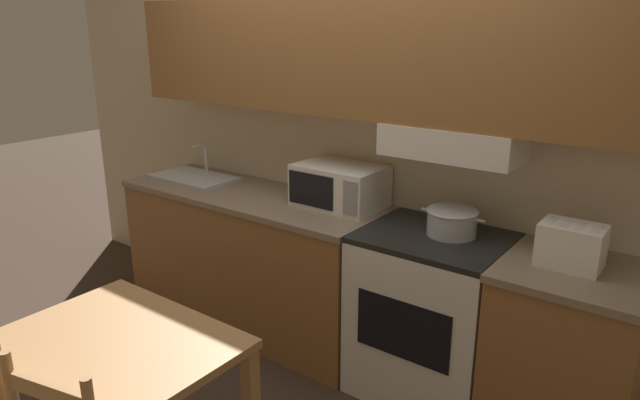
% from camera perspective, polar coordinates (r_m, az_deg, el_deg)
% --- Properties ---
extents(ground_plane, '(16.00, 16.00, 0.00)m').
position_cam_1_polar(ground_plane, '(3.81, 4.51, -13.03)').
color(ground_plane, '#3D2D23').
extents(wall_back, '(5.54, 0.38, 2.55)m').
position_cam_1_polar(wall_back, '(3.26, 4.76, 9.67)').
color(wall_back, beige).
rests_on(wall_back, ground_plane).
extents(lower_counter_main, '(1.80, 0.63, 0.90)m').
position_cam_1_polar(lower_counter_main, '(3.77, -6.69, -5.82)').
color(lower_counter_main, '#936033').
rests_on(lower_counter_main, ground_plane).
extents(lower_counter_right_stub, '(0.63, 0.63, 0.90)m').
position_cam_1_polar(lower_counter_right_stub, '(2.94, 23.25, -14.33)').
color(lower_counter_right_stub, '#936033').
rests_on(lower_counter_right_stub, ground_plane).
extents(stove_range, '(0.72, 0.61, 0.90)m').
position_cam_1_polar(stove_range, '(3.12, 10.92, -11.20)').
color(stove_range, white).
rests_on(stove_range, ground_plane).
extents(cooking_pot, '(0.34, 0.26, 0.13)m').
position_cam_1_polar(cooking_pot, '(2.93, 13.05, -2.10)').
color(cooking_pot, '#B7BABF').
rests_on(cooking_pot, stove_range).
extents(microwave, '(0.50, 0.35, 0.24)m').
position_cam_1_polar(microwave, '(3.30, 1.99, 1.45)').
color(microwave, white).
rests_on(microwave, lower_counter_main).
extents(toaster, '(0.28, 0.19, 0.19)m').
position_cam_1_polar(toaster, '(2.72, 23.83, -4.17)').
color(toaster, white).
rests_on(toaster, lower_counter_right_stub).
extents(sink_basin, '(0.58, 0.34, 0.23)m').
position_cam_1_polar(sink_basin, '(3.99, -12.56, 2.25)').
color(sink_basin, '#B7BABF').
rests_on(sink_basin, lower_counter_main).
extents(dining_table, '(0.91, 0.68, 0.75)m').
position_cam_1_polar(dining_table, '(2.46, -19.47, -15.54)').
color(dining_table, '#B27F4C').
rests_on(dining_table, ground_plane).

